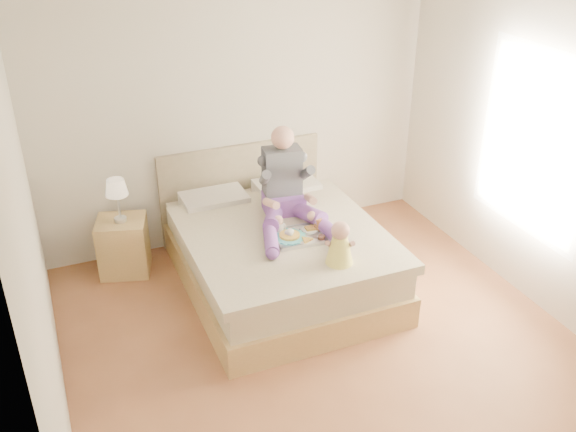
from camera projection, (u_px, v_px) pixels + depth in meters
name	position (u px, v px, depth m)	size (l,w,h in m)	color
room	(342.00, 177.00, 4.51)	(4.02, 4.22, 2.71)	brown
bed	(276.00, 251.00, 5.92)	(1.70, 2.18, 1.00)	#A5854D
nightstand	(124.00, 246.00, 6.08)	(0.54, 0.51, 0.55)	#A5854D
lamp	(116.00, 190.00, 5.79)	(0.21, 0.21, 0.42)	silver
adult	(287.00, 193.00, 5.77)	(0.72, 1.06, 0.85)	#683990
tray	(300.00, 234.00, 5.55)	(0.48, 0.39, 0.13)	silver
baby	(340.00, 246.00, 5.13)	(0.28, 0.33, 0.37)	#E3D747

